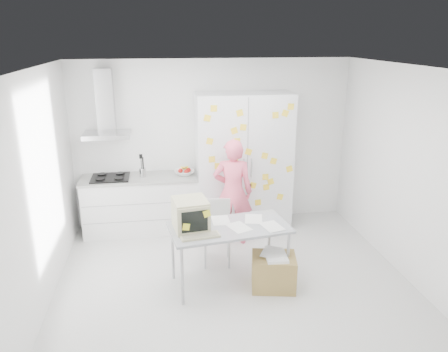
{
  "coord_description": "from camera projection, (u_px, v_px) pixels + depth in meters",
  "views": [
    {
      "loc": [
        -0.87,
        -4.93,
        3.05
      ],
      "look_at": [
        -0.03,
        0.62,
        1.22
      ],
      "focal_mm": 35.0,
      "sensor_mm": 36.0,
      "label": 1
    }
  ],
  "objects": [
    {
      "name": "floor",
      "position": [
        233.0,
        280.0,
        5.71
      ],
      "size": [
        4.5,
        4.0,
        0.02
      ],
      "primitive_type": "cube",
      "color": "silver",
      "rests_on": "ground"
    },
    {
      "name": "counter_run",
      "position": [
        142.0,
        203.0,
        6.99
      ],
      "size": [
        1.84,
        0.63,
        1.28
      ],
      "color": "white",
      "rests_on": "ground"
    },
    {
      "name": "person",
      "position": [
        233.0,
        192.0,
        6.52
      ],
      "size": [
        0.66,
        0.51,
        1.62
      ],
      "primitive_type": "imported",
      "rotation": [
        0.0,
        0.0,
        2.92
      ],
      "color": "#FB617F",
      "rests_on": "ground"
    },
    {
      "name": "range_hood",
      "position": [
        106.0,
        110.0,
        6.59
      ],
      "size": [
        0.7,
        0.48,
        1.01
      ],
      "color": "silver",
      "rests_on": "walls"
    },
    {
      "name": "desk",
      "position": [
        205.0,
        221.0,
        5.32
      ],
      "size": [
        1.55,
        0.93,
        1.17
      ],
      "rotation": [
        0.0,
        0.0,
        0.14
      ],
      "color": "#92959B",
      "rests_on": "ground"
    },
    {
      "name": "ceiling",
      "position": [
        235.0,
        67.0,
        4.87
      ],
      "size": [
        4.5,
        4.0,
        0.02
      ],
      "primitive_type": "cube",
      "color": "white",
      "rests_on": "walls"
    },
    {
      "name": "walls",
      "position": [
        225.0,
        165.0,
        5.97
      ],
      "size": [
        4.52,
        4.01,
        2.7
      ],
      "color": "white",
      "rests_on": "ground"
    },
    {
      "name": "tall_cabinet",
      "position": [
        243.0,
        162.0,
        7.0
      ],
      "size": [
        1.5,
        0.68,
        2.2
      ],
      "color": "silver",
      "rests_on": "ground"
    },
    {
      "name": "cardboard_box",
      "position": [
        274.0,
        271.0,
        5.47
      ],
      "size": [
        0.61,
        0.53,
        0.47
      ],
      "rotation": [
        0.0,
        0.0,
        -0.19
      ],
      "color": "#A08445",
      "rests_on": "ground"
    },
    {
      "name": "chair",
      "position": [
        217.0,
        228.0,
        6.04
      ],
      "size": [
        0.44,
        0.44,
        0.89
      ],
      "rotation": [
        0.0,
        0.0,
        -0.11
      ],
      "color": "#B4B4B1",
      "rests_on": "ground"
    }
  ]
}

